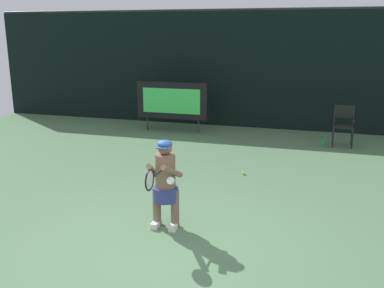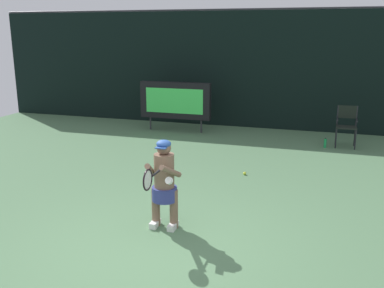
{
  "view_description": "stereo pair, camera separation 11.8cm",
  "coord_description": "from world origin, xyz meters",
  "px_view_note": "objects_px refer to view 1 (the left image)",
  "views": [
    {
      "loc": [
        2.01,
        -5.14,
        2.99
      ],
      "look_at": [
        -0.11,
        2.0,
        1.05
      ],
      "focal_mm": 40.76,
      "sensor_mm": 36.0,
      "label": 1
    },
    {
      "loc": [
        2.12,
        -5.11,
        2.99
      ],
      "look_at": [
        -0.11,
        2.0,
        1.05
      ],
      "focal_mm": 40.76,
      "sensor_mm": 36.0,
      "label": 2
    }
  ],
  "objects_px": {
    "tennis_player": "(165,182)",
    "tennis_ball_loose": "(244,173)",
    "umpire_chair": "(343,123)",
    "water_bottle": "(322,143)",
    "scoreboard": "(172,101)",
    "tennis_racket": "(150,180)"
  },
  "relations": [
    {
      "from": "umpire_chair",
      "to": "scoreboard",
      "type": "bearing_deg",
      "value": 175.56
    },
    {
      "from": "umpire_chair",
      "to": "tennis_racket",
      "type": "distance_m",
      "value": 7.23
    },
    {
      "from": "umpire_chair",
      "to": "tennis_racket",
      "type": "bearing_deg",
      "value": -113.14
    },
    {
      "from": "tennis_player",
      "to": "scoreboard",
      "type": "bearing_deg",
      "value": 108.07
    },
    {
      "from": "scoreboard",
      "to": "water_bottle",
      "type": "relative_size",
      "value": 8.3
    },
    {
      "from": "tennis_player",
      "to": "tennis_racket",
      "type": "xyz_separation_m",
      "value": [
        -0.01,
        -0.59,
        0.23
      ]
    },
    {
      "from": "scoreboard",
      "to": "umpire_chair",
      "type": "distance_m",
      "value": 4.95
    },
    {
      "from": "umpire_chair",
      "to": "tennis_player",
      "type": "relative_size",
      "value": 0.77
    },
    {
      "from": "tennis_player",
      "to": "tennis_ball_loose",
      "type": "relative_size",
      "value": 20.67
    },
    {
      "from": "umpire_chair",
      "to": "tennis_racket",
      "type": "xyz_separation_m",
      "value": [
        -2.84,
        -6.64,
        0.36
      ]
    },
    {
      "from": "scoreboard",
      "to": "tennis_racket",
      "type": "bearing_deg",
      "value": -73.41
    },
    {
      "from": "tennis_player",
      "to": "tennis_ball_loose",
      "type": "xyz_separation_m",
      "value": [
        0.73,
        2.9,
        -0.72
      ]
    },
    {
      "from": "water_bottle",
      "to": "tennis_player",
      "type": "xyz_separation_m",
      "value": [
        -2.33,
        -5.75,
        0.63
      ]
    },
    {
      "from": "umpire_chair",
      "to": "tennis_player",
      "type": "distance_m",
      "value": 6.68
    },
    {
      "from": "scoreboard",
      "to": "tennis_ball_loose",
      "type": "xyz_separation_m",
      "value": [
        2.82,
        -3.54,
        -0.91
      ]
    },
    {
      "from": "umpire_chair",
      "to": "tennis_ball_loose",
      "type": "xyz_separation_m",
      "value": [
        -2.1,
        -3.15,
        -0.58
      ]
    },
    {
      "from": "umpire_chair",
      "to": "water_bottle",
      "type": "relative_size",
      "value": 4.08
    },
    {
      "from": "water_bottle",
      "to": "tennis_racket",
      "type": "relative_size",
      "value": 0.44
    },
    {
      "from": "scoreboard",
      "to": "tennis_racket",
      "type": "relative_size",
      "value": 3.65
    },
    {
      "from": "umpire_chair",
      "to": "tennis_ball_loose",
      "type": "height_order",
      "value": "umpire_chair"
    },
    {
      "from": "water_bottle",
      "to": "tennis_racket",
      "type": "distance_m",
      "value": 6.81
    },
    {
      "from": "scoreboard",
      "to": "tennis_ball_loose",
      "type": "height_order",
      "value": "scoreboard"
    }
  ]
}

